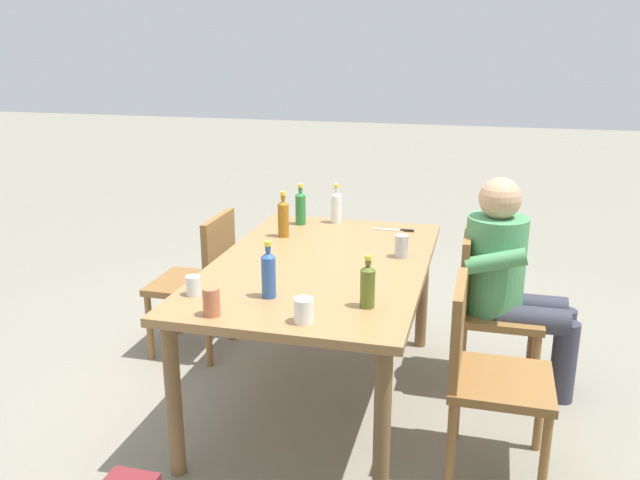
% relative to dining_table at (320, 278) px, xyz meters
% --- Properties ---
extents(ground_plane, '(24.00, 24.00, 0.00)m').
position_rel_dining_table_xyz_m(ground_plane, '(0.00, 0.00, -0.69)').
color(ground_plane, gray).
extents(dining_table, '(1.72, 1.07, 0.77)m').
position_rel_dining_table_xyz_m(dining_table, '(0.00, 0.00, 0.00)').
color(dining_table, '#A37547').
rests_on(dining_table, ground_plane).
extents(chair_far_left, '(0.44, 0.44, 0.87)m').
position_rel_dining_table_xyz_m(chair_far_left, '(-0.39, 0.83, -0.20)').
color(chair_far_left, olive).
rests_on(chair_far_left, ground_plane).
extents(chair_far_right, '(0.44, 0.44, 0.87)m').
position_rel_dining_table_xyz_m(chair_far_right, '(0.39, 0.83, -0.20)').
color(chair_far_right, olive).
rests_on(chair_far_right, ground_plane).
extents(chair_near_left, '(0.44, 0.44, 0.87)m').
position_rel_dining_table_xyz_m(chair_near_left, '(-0.39, -0.83, -0.20)').
color(chair_near_left, olive).
rests_on(chair_near_left, ground_plane).
extents(person_in_white_shirt, '(0.47, 0.62, 1.18)m').
position_rel_dining_table_xyz_m(person_in_white_shirt, '(-0.39, 0.94, -0.03)').
color(person_in_white_shirt, '#4C935B').
rests_on(person_in_white_shirt, ground_plane).
extents(bottle_blue, '(0.06, 0.06, 0.26)m').
position_rel_dining_table_xyz_m(bottle_blue, '(0.51, -0.10, 0.19)').
color(bottle_blue, '#2D56A3').
rests_on(bottle_blue, dining_table).
extents(bottle_amber, '(0.06, 0.06, 0.26)m').
position_rel_dining_table_xyz_m(bottle_amber, '(-0.40, -0.32, 0.20)').
color(bottle_amber, '#996019').
rests_on(bottle_amber, dining_table).
extents(bottle_olive, '(0.06, 0.06, 0.23)m').
position_rel_dining_table_xyz_m(bottle_olive, '(0.51, 0.34, 0.18)').
color(bottle_olive, '#566623').
rests_on(bottle_olive, dining_table).
extents(bottle_clear, '(0.06, 0.06, 0.24)m').
position_rel_dining_table_xyz_m(bottle_clear, '(-0.76, -0.09, 0.19)').
color(bottle_clear, white).
rests_on(bottle_clear, dining_table).
extents(bottle_green, '(0.06, 0.06, 0.25)m').
position_rel_dining_table_xyz_m(bottle_green, '(-0.67, -0.29, 0.19)').
color(bottle_green, '#287A38').
rests_on(bottle_green, dining_table).
extents(cup_steel, '(0.07, 0.07, 0.12)m').
position_rel_dining_table_xyz_m(cup_steel, '(-0.19, 0.39, 0.14)').
color(cup_steel, '#B2B7BC').
rests_on(cup_steel, dining_table).
extents(cup_white, '(0.08, 0.08, 0.10)m').
position_rel_dining_table_xyz_m(cup_white, '(0.73, 0.12, 0.13)').
color(cup_white, white).
rests_on(cup_white, dining_table).
extents(cup_glass, '(0.06, 0.06, 0.09)m').
position_rel_dining_table_xyz_m(cup_glass, '(0.57, -0.43, 0.13)').
color(cup_glass, silver).
rests_on(cup_glass, dining_table).
extents(cup_terracotta, '(0.07, 0.07, 0.12)m').
position_rel_dining_table_xyz_m(cup_terracotta, '(0.76, -0.27, 0.14)').
color(cup_terracotta, '#BC6B47').
rests_on(cup_terracotta, dining_table).
extents(table_knife, '(0.02, 0.24, 0.01)m').
position_rel_dining_table_xyz_m(table_knife, '(-0.67, 0.30, 0.09)').
color(table_knife, silver).
rests_on(table_knife, dining_table).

